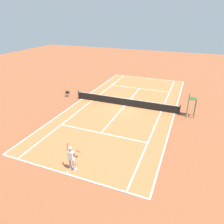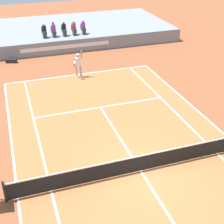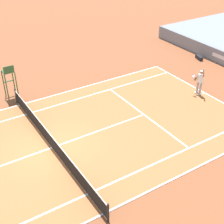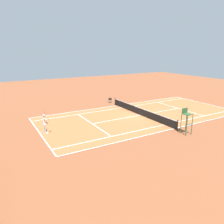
% 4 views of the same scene
% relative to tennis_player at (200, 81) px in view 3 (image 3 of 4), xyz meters
% --- Properties ---
extents(ground_plane, '(80.00, 80.00, 0.00)m').
position_rel_tennis_player_xyz_m(ground_plane, '(0.18, -11.38, -0.99)').
color(ground_plane, brown).
extents(court, '(11.08, 23.88, 0.03)m').
position_rel_tennis_player_xyz_m(court, '(0.18, -11.38, -0.98)').
color(court, '#B76638').
rests_on(court, ground).
extents(net, '(11.98, 0.10, 1.07)m').
position_rel_tennis_player_xyz_m(net, '(0.18, -11.38, -0.47)').
color(net, black).
rests_on(net, ground).
extents(tennis_player, '(0.81, 0.62, 2.08)m').
position_rel_tennis_player_xyz_m(tennis_player, '(0.00, 0.00, 0.00)').
color(tennis_player, '#9E9EA3').
rests_on(tennis_player, ground).
extents(tennis_ball, '(0.07, 0.07, 0.07)m').
position_rel_tennis_player_xyz_m(tennis_ball, '(0.51, -1.06, -0.96)').
color(tennis_ball, '#D1E533').
rests_on(tennis_ball, ground).
extents(umpire_chair, '(0.77, 0.77, 2.44)m').
position_rel_tennis_player_xyz_m(umpire_chair, '(-6.75, -11.38, 0.56)').
color(umpire_chair, '#2D562D').
rests_on(umpire_chair, ground).
extents(equipment_bag, '(0.95, 0.56, 0.32)m').
position_rel_tennis_player_xyz_m(equipment_bag, '(-4.56, 4.70, -0.83)').
color(equipment_bag, black).
rests_on(equipment_bag, ground).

